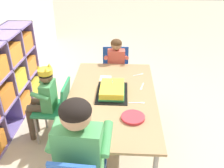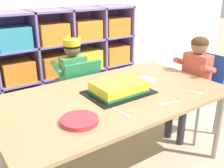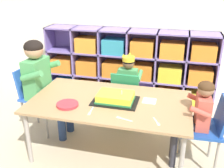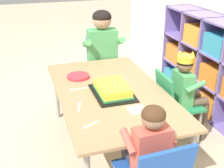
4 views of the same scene
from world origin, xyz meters
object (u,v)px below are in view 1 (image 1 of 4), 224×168
(fork_by_napkin, at_px, (142,87))
(birthday_cake_on_tray, at_px, (112,90))
(guest_at_table_side, at_px, (116,64))
(adult_helper_seated, at_px, (81,146))
(fork_near_child_seat, at_px, (139,75))
(classroom_chair_guest_side, at_px, (116,69))
(classroom_chair_blue, at_px, (57,106))
(fork_beside_plate_stack, at_px, (138,103))
(paper_plate_stack, at_px, (133,117))
(activity_table, at_px, (112,100))
(child_with_crown, at_px, (44,95))

(fork_by_napkin, bearing_deg, birthday_cake_on_tray, 130.01)
(guest_at_table_side, bearing_deg, adult_helper_seated, -99.42)
(fork_near_child_seat, bearing_deg, classroom_chair_guest_side, -83.86)
(classroom_chair_blue, distance_m, fork_beside_plate_stack, 0.83)
(classroom_chair_guest_side, xyz_separation_m, paper_plate_stack, (-1.22, -0.18, 0.15))
(adult_helper_seated, height_order, classroom_chair_guest_side, adult_helper_seated)
(activity_table, relative_size, adult_helper_seated, 1.42)
(paper_plate_stack, height_order, fork_by_napkin, paper_plate_stack)
(fork_near_child_seat, bearing_deg, birthday_cake_on_tray, 29.16)
(classroom_chair_blue, distance_m, fork_near_child_seat, 0.95)
(paper_plate_stack, relative_size, fork_by_napkin, 1.38)
(adult_helper_seated, bearing_deg, paper_plate_stack, -125.64)
(activity_table, bearing_deg, birthday_cake_on_tray, 3.89)
(classroom_chair_blue, xyz_separation_m, paper_plate_stack, (-0.39, -0.75, 0.18))
(adult_helper_seated, distance_m, fork_near_child_seat, 1.31)
(paper_plate_stack, relative_size, fork_beside_plate_stack, 1.35)
(classroom_chair_blue, xyz_separation_m, guest_at_table_side, (0.72, -0.57, 0.15))
(activity_table, relative_size, birthday_cake_on_tray, 3.53)
(adult_helper_seated, distance_m, fork_by_napkin, 1.07)
(guest_at_table_side, height_order, paper_plate_stack, guest_at_table_side)
(fork_beside_plate_stack, relative_size, fork_near_child_seat, 1.22)
(classroom_chair_guest_side, distance_m, paper_plate_stack, 1.24)
(child_with_crown, bearing_deg, fork_by_napkin, 99.71)
(activity_table, bearing_deg, classroom_chair_guest_side, -0.65)
(child_with_crown, distance_m, fork_beside_plate_stack, 0.93)
(classroom_chair_guest_side, bearing_deg, classroom_chair_blue, -127.20)
(paper_plate_stack, relative_size, fork_near_child_seat, 1.64)
(classroom_chair_blue, distance_m, birthday_cake_on_tray, 0.59)
(child_with_crown, height_order, paper_plate_stack, child_with_crown)
(adult_helper_seated, bearing_deg, guest_at_table_side, -92.76)
(guest_at_table_side, bearing_deg, birthday_cake_on_tray, -94.26)
(fork_near_child_seat, bearing_deg, guest_at_table_side, -76.44)
(activity_table, distance_m, guest_at_table_side, 0.77)
(fork_beside_plate_stack, distance_m, fork_near_child_seat, 0.57)
(birthday_cake_on_tray, relative_size, fork_beside_plate_stack, 2.88)
(adult_helper_seated, distance_m, guest_at_table_side, 1.56)
(birthday_cake_on_tray, bearing_deg, child_with_crown, 90.20)
(classroom_chair_guest_side, distance_m, fork_beside_plate_stack, 1.02)
(birthday_cake_on_tray, xyz_separation_m, paper_plate_stack, (-0.39, -0.20, -0.02))
(fork_by_napkin, distance_m, fork_near_child_seat, 0.27)
(fork_by_napkin, bearing_deg, guest_at_table_side, 40.74)
(adult_helper_seated, relative_size, paper_plate_stack, 5.33)
(activity_table, xyz_separation_m, paper_plate_stack, (-0.34, -0.19, 0.05))
(fork_beside_plate_stack, xyz_separation_m, fork_near_child_seat, (0.57, -0.03, 0.00))
(birthday_cake_on_tray, relative_size, fork_near_child_seat, 3.51)
(activity_table, distance_m, paper_plate_stack, 0.40)
(classroom_chair_guest_side, height_order, guest_at_table_side, guest_at_table_side)
(activity_table, height_order, adult_helper_seated, adult_helper_seated)
(adult_helper_seated, xyz_separation_m, classroom_chair_guest_side, (1.65, -0.17, -0.22))
(adult_helper_seated, distance_m, paper_plate_stack, 0.56)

